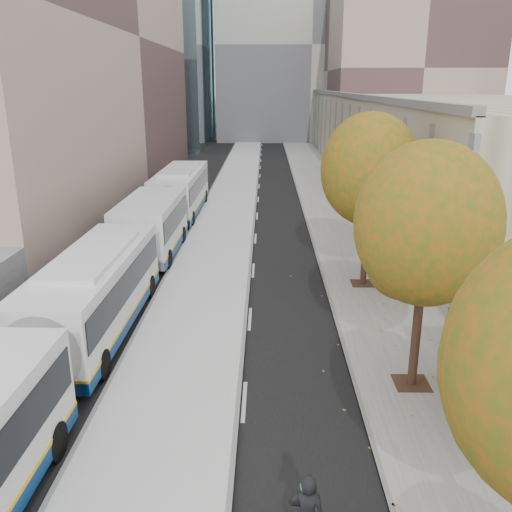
{
  "coord_description": "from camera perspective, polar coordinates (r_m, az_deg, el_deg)",
  "views": [
    {
      "loc": [
        -1.04,
        -2.15,
        9.08
      ],
      "look_at": [
        -1.41,
        18.59,
        2.5
      ],
      "focal_mm": 38.0,
      "sensor_mm": 36.0,
      "label": 1
    }
  ],
  "objects": [
    {
      "name": "sidewalk",
      "position": [
        38.59,
        8.7,
        3.85
      ],
      "size": [
        4.75,
        150.0,
        0.08
      ],
      "primitive_type": "cube",
      "color": "gray",
      "rests_on": "ground"
    },
    {
      "name": "tree_d",
      "position": [
        24.86,
        11.91,
        8.87
      ],
      "size": [
        4.4,
        4.4,
        7.6
      ],
      "color": "black",
      "rests_on": "sidewalk"
    },
    {
      "name": "distant_car",
      "position": [
        52.21,
        -6.66,
        8.23
      ],
      "size": [
        2.69,
        4.31,
        1.37
      ],
      "primitive_type": "imported",
      "rotation": [
        0.0,
        0.0,
        0.29
      ],
      "color": "#BABABA",
      "rests_on": "ground"
    },
    {
      "name": "tree_c",
      "position": [
        16.31,
        17.55,
        3.19
      ],
      "size": [
        4.2,
        4.2,
        7.28
      ],
      "color": "black",
      "rests_on": "sidewalk"
    },
    {
      "name": "building_tan",
      "position": [
        68.38,
        15.4,
        12.73
      ],
      "size": [
        18.0,
        92.0,
        8.0
      ],
      "primitive_type": "cube",
      "color": "gray",
      "rests_on": "ground"
    },
    {
      "name": "bus_near",
      "position": [
        17.78,
        -20.53,
        -8.31
      ],
      "size": [
        2.89,
        18.16,
        3.02
      ],
      "rotation": [
        0.0,
        0.0,
        -0.01
      ],
      "color": "silver",
      "rests_on": "ground"
    },
    {
      "name": "bus_far",
      "position": [
        35.76,
        -9.03,
        5.54
      ],
      "size": [
        2.98,
        19.16,
        3.19
      ],
      "rotation": [
        0.0,
        0.0,
        -0.01
      ],
      "color": "silver",
      "rests_on": "ground"
    },
    {
      "name": "building_far_block",
      "position": [
        98.58,
        5.47,
        20.97
      ],
      "size": [
        30.0,
        18.0,
        30.0
      ],
      "primitive_type": "cube",
      "color": "#ACAA9F",
      "rests_on": "ground"
    },
    {
      "name": "bus_platform",
      "position": [
        38.34,
        -3.26,
        3.99
      ],
      "size": [
        4.25,
        150.0,
        0.15
      ],
      "primitive_type": "cube",
      "color": "silver",
      "rests_on": "ground"
    }
  ]
}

